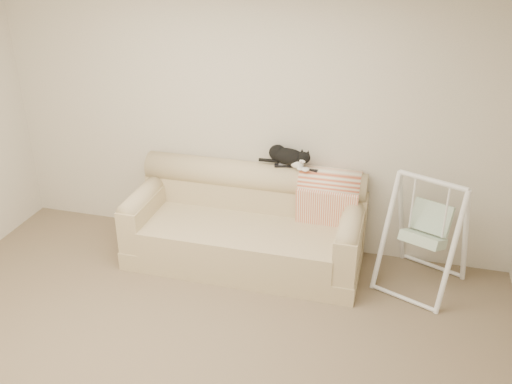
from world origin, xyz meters
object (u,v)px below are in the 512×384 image
sofa (247,226)px  remote_b (309,170)px  tuxedo_cat (288,157)px  baby_swing (426,233)px  remote_a (284,165)px

sofa → remote_b: 0.81m
sofa → remote_b: (0.54, 0.22, 0.56)m
remote_b → tuxedo_cat: 0.23m
tuxedo_cat → baby_swing: bearing=-11.6°
remote_a → remote_b: bearing=-7.4°
remote_a → tuxedo_cat: 0.10m
sofa → remote_a: size_ratio=11.79×
remote_a → baby_swing: bearing=-10.9°
tuxedo_cat → baby_swing: 1.40m
remote_a → tuxedo_cat: (0.04, 0.01, 0.09)m
remote_b → tuxedo_cat: bearing=168.2°
sofa → tuxedo_cat: bearing=37.7°
remote_a → remote_b: (0.24, -0.03, -0.00)m
remote_a → remote_b: 0.25m
tuxedo_cat → remote_b: bearing=-11.8°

